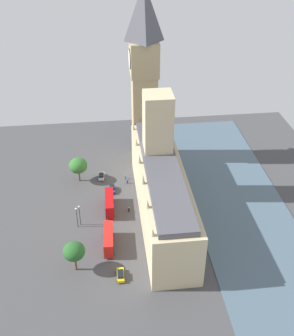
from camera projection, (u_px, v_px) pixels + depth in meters
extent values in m
plane|color=#424244|center=(155.00, 215.00, 126.33)|extent=(127.04, 127.04, 0.00)
cube|color=#475B6B|center=(241.00, 209.00, 128.78)|extent=(28.67, 114.34, 0.25)
cube|color=#CCBA8E|center=(162.00, 194.00, 122.12)|extent=(12.78, 57.04, 15.86)
cube|color=#CCBA8E|center=(157.00, 148.00, 125.32)|extent=(8.22, 8.22, 34.91)
cube|color=#4C4C54|center=(162.00, 169.00, 117.28)|extent=(9.71, 54.76, 1.60)
cone|color=#CCBA8E|center=(133.00, 127.00, 137.83)|extent=(1.20, 1.20, 1.97)
cone|color=#CCBA8E|center=(136.00, 142.00, 129.21)|extent=(1.20, 1.20, 2.42)
cone|color=#CCBA8E|center=(139.00, 159.00, 120.61)|extent=(1.20, 1.20, 2.86)
cone|color=#CCBA8E|center=(143.00, 179.00, 112.11)|extent=(1.20, 1.20, 2.89)
cone|color=#CCBA8E|center=(147.00, 204.00, 103.76)|extent=(1.20, 1.20, 2.42)
cone|color=#CCBA8E|center=(152.00, 232.00, 95.37)|extent=(1.20, 1.20, 2.07)
cube|color=tan|center=(144.00, 118.00, 145.17)|extent=(8.21, 8.21, 31.54)
cube|color=tan|center=(144.00, 58.00, 133.30)|extent=(9.03, 9.03, 11.20)
cylinder|color=silver|center=(130.00, 59.00, 132.86)|extent=(0.25, 6.24, 6.24)
torus|color=black|center=(130.00, 59.00, 132.86)|extent=(0.24, 6.48, 6.48)
cylinder|color=silver|center=(143.00, 54.00, 137.16)|extent=(6.24, 0.25, 6.24)
torus|color=black|center=(143.00, 54.00, 137.16)|extent=(6.48, 0.24, 6.48)
pyramid|color=#4C4C54|center=(144.00, 12.00, 125.35)|extent=(9.03, 9.03, 17.46)
cube|color=#B7B7BC|center=(102.00, 176.00, 142.16)|extent=(2.06, 4.28, 0.75)
cube|color=black|center=(101.00, 175.00, 141.60)|extent=(1.66, 2.43, 0.65)
cylinder|color=black|center=(99.00, 175.00, 143.45)|extent=(0.29, 0.69, 0.68)
cylinder|color=black|center=(104.00, 175.00, 143.52)|extent=(0.29, 0.69, 0.68)
cylinder|color=black|center=(99.00, 180.00, 141.23)|extent=(0.29, 0.69, 0.68)
cylinder|color=black|center=(104.00, 179.00, 141.30)|extent=(0.29, 0.69, 0.68)
cube|color=navy|center=(112.00, 189.00, 136.08)|extent=(1.82, 4.35, 0.75)
cube|color=black|center=(112.00, 187.00, 135.87)|extent=(1.51, 2.44, 0.65)
cylinder|color=black|center=(115.00, 193.00, 135.20)|extent=(0.26, 0.68, 0.68)
cylinder|color=black|center=(110.00, 193.00, 135.07)|extent=(0.26, 0.68, 0.68)
cylinder|color=black|center=(114.00, 188.00, 137.50)|extent=(0.26, 0.68, 0.68)
cylinder|color=black|center=(110.00, 188.00, 137.37)|extent=(0.26, 0.68, 0.68)
cube|color=#B20C0F|center=(110.00, 203.00, 127.08)|extent=(2.71, 10.55, 4.20)
cube|color=black|center=(110.00, 203.00, 127.03)|extent=(2.76, 10.15, 0.70)
cylinder|color=black|center=(114.00, 216.00, 125.29)|extent=(0.37, 1.11, 1.10)
cylinder|color=black|center=(106.00, 216.00, 125.11)|extent=(0.37, 1.11, 1.10)
cylinder|color=black|center=(113.00, 201.00, 131.38)|extent=(0.37, 1.11, 1.10)
cylinder|color=black|center=(106.00, 201.00, 131.20)|extent=(0.37, 1.11, 1.10)
cube|color=red|center=(109.00, 239.00, 113.96)|extent=(2.85, 10.58, 4.20)
cube|color=black|center=(109.00, 239.00, 113.91)|extent=(2.90, 10.18, 0.70)
cylinder|color=black|center=(105.00, 236.00, 118.09)|extent=(0.39, 1.11, 1.10)
cylinder|color=black|center=(113.00, 235.00, 118.24)|extent=(0.39, 1.11, 1.10)
cylinder|color=black|center=(105.00, 254.00, 112.00)|extent=(0.39, 1.11, 1.10)
cylinder|color=black|center=(113.00, 254.00, 112.15)|extent=(0.39, 1.11, 1.10)
cube|color=gold|center=(121.00, 275.00, 105.78)|extent=(1.91, 4.61, 0.75)
cube|color=black|center=(120.00, 274.00, 105.21)|extent=(1.58, 2.59, 0.65)
cylinder|color=black|center=(117.00, 272.00, 107.14)|extent=(0.26, 0.68, 0.68)
cylinder|color=black|center=(124.00, 272.00, 107.27)|extent=(0.26, 0.68, 0.68)
cylinder|color=black|center=(118.00, 281.00, 104.72)|extent=(0.26, 0.68, 0.68)
cylinder|color=black|center=(124.00, 280.00, 104.85)|extent=(0.26, 0.68, 0.68)
cylinder|color=#336B60|center=(125.00, 177.00, 141.82)|extent=(0.53, 0.53, 1.33)
sphere|color=tan|center=(125.00, 175.00, 141.38)|extent=(0.26, 0.26, 0.26)
cube|color=navy|center=(125.00, 178.00, 141.55)|extent=(0.32, 0.16, 0.24)
cylinder|color=black|center=(129.00, 210.00, 127.39)|extent=(0.57, 0.57, 1.38)
sphere|color=beige|center=(129.00, 208.00, 126.94)|extent=(0.27, 0.27, 0.27)
cube|color=maroon|center=(128.00, 209.00, 127.40)|extent=(0.19, 0.33, 0.25)
cylinder|color=navy|center=(127.00, 182.00, 139.67)|extent=(0.60, 0.60, 1.41)
sphere|color=tan|center=(127.00, 180.00, 139.20)|extent=(0.27, 0.27, 0.27)
cube|color=black|center=(128.00, 181.00, 139.74)|extent=(0.21, 0.34, 0.25)
cylinder|color=brown|center=(76.00, 263.00, 107.11)|extent=(0.56, 0.56, 4.40)
ellipsoid|color=#235623|center=(74.00, 251.00, 104.72)|extent=(5.61, 5.61, 4.77)
cylinder|color=brown|center=(79.00, 176.00, 140.32)|extent=(0.56, 0.56, 3.82)
ellipsoid|color=#2D6628|center=(78.00, 166.00, 137.99)|extent=(6.07, 6.07, 5.16)
cylinder|color=black|center=(80.00, 216.00, 120.96)|extent=(0.18, 0.18, 6.50)
sphere|color=#F2EAC6|center=(79.00, 207.00, 119.00)|extent=(0.56, 0.56, 0.56)
cylinder|color=black|center=(77.00, 218.00, 120.32)|extent=(0.18, 0.18, 6.36)
sphere|color=#F2EAC6|center=(76.00, 209.00, 118.40)|extent=(0.56, 0.56, 0.56)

